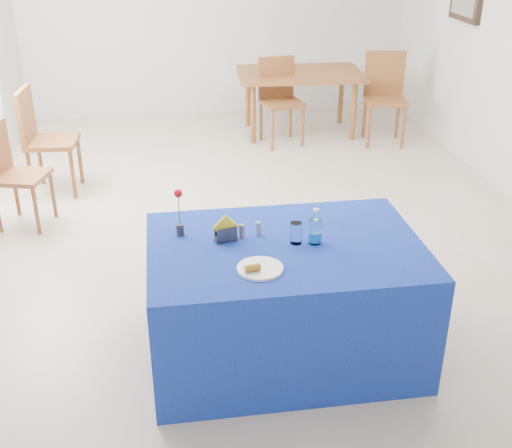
{
  "coord_description": "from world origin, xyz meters",
  "views": [
    {
      "loc": [
        -0.78,
        -5.07,
        2.51
      ],
      "look_at": [
        -0.3,
        -1.87,
        0.92
      ],
      "focal_mm": 45.0,
      "sensor_mm": 36.0,
      "label": 1
    }
  ],
  "objects_px": {
    "blue_table": "(284,299)",
    "oak_table": "(300,78)",
    "water_bottle": "(315,232)",
    "chair_win_b": "(41,134)",
    "chair_bg_left": "(279,94)",
    "chair_win_a": "(11,168)",
    "chair_bg_right": "(385,91)",
    "plate": "(260,268)"
  },
  "relations": [
    {
      "from": "blue_table",
      "to": "chair_win_a",
      "type": "height_order",
      "value": "chair_win_a"
    },
    {
      "from": "chair_bg_left",
      "to": "chair_win_a",
      "type": "bearing_deg",
      "value": -155.82
    },
    {
      "from": "chair_win_a",
      "to": "chair_win_b",
      "type": "distance_m",
      "value": 0.74
    },
    {
      "from": "water_bottle",
      "to": "chair_win_a",
      "type": "xyz_separation_m",
      "value": [
        -2.14,
        2.15,
        -0.3
      ]
    },
    {
      "from": "water_bottle",
      "to": "oak_table",
      "type": "xyz_separation_m",
      "value": [
        0.85,
        4.32,
        -0.15
      ]
    },
    {
      "from": "plate",
      "to": "oak_table",
      "type": "height_order",
      "value": "plate"
    },
    {
      "from": "plate",
      "to": "chair_bg_left",
      "type": "distance_m",
      "value": 4.39
    },
    {
      "from": "plate",
      "to": "water_bottle",
      "type": "distance_m",
      "value": 0.45
    },
    {
      "from": "oak_table",
      "to": "chair_bg_left",
      "type": "xyz_separation_m",
      "value": [
        -0.31,
        -0.29,
        -0.11
      ]
    },
    {
      "from": "chair_bg_left",
      "to": "chair_win_b",
      "type": "distance_m",
      "value": 2.78
    },
    {
      "from": "water_bottle",
      "to": "chair_win_b",
      "type": "distance_m",
      "value": 3.49
    },
    {
      "from": "plate",
      "to": "blue_table",
      "type": "height_order",
      "value": "plate"
    },
    {
      "from": "water_bottle",
      "to": "chair_bg_left",
      "type": "xyz_separation_m",
      "value": [
        0.54,
        4.03,
        -0.26
      ]
    },
    {
      "from": "chair_bg_left",
      "to": "chair_win_a",
      "type": "relative_size",
      "value": 1.08
    },
    {
      "from": "chair_bg_left",
      "to": "chair_bg_right",
      "type": "distance_m",
      "value": 1.24
    },
    {
      "from": "oak_table",
      "to": "chair_win_a",
      "type": "relative_size",
      "value": 1.68
    },
    {
      "from": "plate",
      "to": "chair_win_b",
      "type": "bearing_deg",
      "value": 117.34
    },
    {
      "from": "chair_bg_left",
      "to": "chair_bg_right",
      "type": "xyz_separation_m",
      "value": [
        1.22,
        -0.16,
        0.03
      ]
    },
    {
      "from": "chair_bg_right",
      "to": "plate",
      "type": "bearing_deg",
      "value": -107.11
    },
    {
      "from": "plate",
      "to": "chair_win_b",
      "type": "relative_size",
      "value": 0.25
    },
    {
      "from": "chair_bg_left",
      "to": "chair_win_b",
      "type": "xyz_separation_m",
      "value": [
        -2.52,
        -1.17,
        0.02
      ]
    },
    {
      "from": "water_bottle",
      "to": "chair_bg_right",
      "type": "relative_size",
      "value": 0.21
    },
    {
      "from": "blue_table",
      "to": "chair_bg_right",
      "type": "bearing_deg",
      "value": 63.37
    },
    {
      "from": "chair_bg_right",
      "to": "chair_win_b",
      "type": "height_order",
      "value": "chair_bg_right"
    },
    {
      "from": "plate",
      "to": "chair_win_b",
      "type": "xyz_separation_m",
      "value": [
        -1.62,
        3.12,
        -0.18
      ]
    },
    {
      "from": "blue_table",
      "to": "chair_win_b",
      "type": "height_order",
      "value": "chair_win_b"
    },
    {
      "from": "water_bottle",
      "to": "chair_win_b",
      "type": "height_order",
      "value": "chair_win_b"
    },
    {
      "from": "blue_table",
      "to": "chair_win_b",
      "type": "xyz_separation_m",
      "value": [
        -1.81,
        2.86,
        0.21
      ]
    },
    {
      "from": "blue_table",
      "to": "water_bottle",
      "type": "xyz_separation_m",
      "value": [
        0.17,
        -0.0,
        0.45
      ]
    },
    {
      "from": "water_bottle",
      "to": "chair_win_b",
      "type": "xyz_separation_m",
      "value": [
        -1.98,
        2.86,
        -0.24
      ]
    },
    {
      "from": "oak_table",
      "to": "chair_win_b",
      "type": "xyz_separation_m",
      "value": [
        -2.83,
        -1.46,
        -0.09
      ]
    },
    {
      "from": "chair_bg_left",
      "to": "water_bottle",
      "type": "bearing_deg",
      "value": -108.58
    },
    {
      "from": "plate",
      "to": "blue_table",
      "type": "distance_m",
      "value": 0.51
    },
    {
      "from": "water_bottle",
      "to": "chair_win_b",
      "type": "relative_size",
      "value": 0.21
    },
    {
      "from": "chair_win_b",
      "to": "chair_bg_left",
      "type": "bearing_deg",
      "value": -60.64
    },
    {
      "from": "chair_bg_left",
      "to": "chair_win_b",
      "type": "height_order",
      "value": "chair_win_b"
    },
    {
      "from": "chair_bg_right",
      "to": "chair_win_b",
      "type": "relative_size",
      "value": 1.02
    },
    {
      "from": "blue_table",
      "to": "chair_win_b",
      "type": "bearing_deg",
      "value": 122.32
    },
    {
      "from": "blue_table",
      "to": "chair_bg_left",
      "type": "bearing_deg",
      "value": 79.96
    },
    {
      "from": "chair_win_a",
      "to": "chair_bg_right",
      "type": "bearing_deg",
      "value": -50.4
    },
    {
      "from": "blue_table",
      "to": "oak_table",
      "type": "distance_m",
      "value": 4.44
    },
    {
      "from": "chair_win_a",
      "to": "oak_table",
      "type": "bearing_deg",
      "value": -38.16
    }
  ]
}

